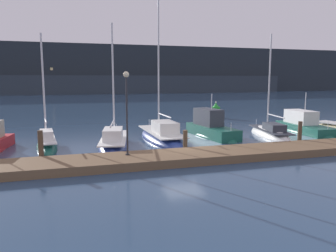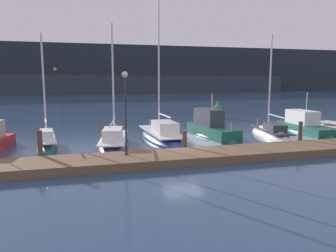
{
  "view_description": "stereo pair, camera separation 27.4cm",
  "coord_description": "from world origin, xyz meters",
  "px_view_note": "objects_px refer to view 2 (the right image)",
  "views": [
    {
      "loc": [
        -6.55,
        -18.94,
        4.56
      ],
      "look_at": [
        0.0,
        3.4,
        1.2
      ],
      "focal_mm": 35.0,
      "sensor_mm": 36.0,
      "label": 1
    },
    {
      "loc": [
        -6.28,
        -19.02,
        4.56
      ],
      "look_at": [
        0.0,
        3.4,
        1.2
      ],
      "focal_mm": 35.0,
      "sensor_mm": 36.0,
      "label": 2
    }
  ],
  "objects_px": {
    "sailboat_berth_7": "(271,135)",
    "dock_lamppost": "(125,100)",
    "sailboat_berth_5": "(162,138)",
    "motorboat_berth_8": "(305,129)",
    "channel_buoy": "(217,112)",
    "sailboat_berth_4": "(114,145)",
    "motorboat_berth_6": "(212,131)",
    "sailboat_berth_3": "(47,146)"
  },
  "relations": [
    {
      "from": "sailboat_berth_3",
      "to": "channel_buoy",
      "type": "distance_m",
      "value": 21.95
    },
    {
      "from": "sailboat_berth_4",
      "to": "motorboat_berth_6",
      "type": "height_order",
      "value": "sailboat_berth_4"
    },
    {
      "from": "motorboat_berth_6",
      "to": "channel_buoy",
      "type": "relative_size",
      "value": 3.38
    },
    {
      "from": "channel_buoy",
      "to": "sailboat_berth_3",
      "type": "bearing_deg",
      "value": -144.84
    },
    {
      "from": "motorboat_berth_6",
      "to": "channel_buoy",
      "type": "height_order",
      "value": "motorboat_berth_6"
    },
    {
      "from": "sailboat_berth_4",
      "to": "sailboat_berth_7",
      "type": "distance_m",
      "value": 12.48
    },
    {
      "from": "motorboat_berth_6",
      "to": "sailboat_berth_5",
      "type": "bearing_deg",
      "value": -175.7
    },
    {
      "from": "channel_buoy",
      "to": "sailboat_berth_5",
      "type": "bearing_deg",
      "value": -129.79
    },
    {
      "from": "sailboat_berth_5",
      "to": "sailboat_berth_7",
      "type": "distance_m",
      "value": 8.77
    },
    {
      "from": "sailboat_berth_7",
      "to": "motorboat_berth_8",
      "type": "relative_size",
      "value": 1.29
    },
    {
      "from": "sailboat_berth_4",
      "to": "channel_buoy",
      "type": "xyz_separation_m",
      "value": [
        13.61,
        13.4,
        0.59
      ]
    },
    {
      "from": "sailboat_berth_4",
      "to": "channel_buoy",
      "type": "distance_m",
      "value": 19.11
    },
    {
      "from": "motorboat_berth_8",
      "to": "channel_buoy",
      "type": "bearing_deg",
      "value": 103.82
    },
    {
      "from": "sailboat_berth_3",
      "to": "sailboat_berth_7",
      "type": "relative_size",
      "value": 0.92
    },
    {
      "from": "dock_lamppost",
      "to": "motorboat_berth_8",
      "type": "bearing_deg",
      "value": 20.49
    },
    {
      "from": "sailboat_berth_5",
      "to": "sailboat_berth_7",
      "type": "xyz_separation_m",
      "value": [
        8.71,
        -1.01,
        -0.06
      ]
    },
    {
      "from": "sailboat_berth_4",
      "to": "dock_lamppost",
      "type": "height_order",
      "value": "sailboat_berth_4"
    },
    {
      "from": "sailboat_berth_4",
      "to": "sailboat_berth_7",
      "type": "xyz_separation_m",
      "value": [
        12.47,
        0.56,
        -0.03
      ]
    },
    {
      "from": "motorboat_berth_8",
      "to": "dock_lamppost",
      "type": "height_order",
      "value": "dock_lamppost"
    },
    {
      "from": "sailboat_berth_3",
      "to": "motorboat_berth_8",
      "type": "bearing_deg",
      "value": 2.26
    },
    {
      "from": "motorboat_berth_6",
      "to": "dock_lamppost",
      "type": "relative_size",
      "value": 1.45
    },
    {
      "from": "sailboat_berth_4",
      "to": "sailboat_berth_7",
      "type": "bearing_deg",
      "value": 2.58
    },
    {
      "from": "sailboat_berth_5",
      "to": "sailboat_berth_7",
      "type": "height_order",
      "value": "sailboat_berth_5"
    },
    {
      "from": "channel_buoy",
      "to": "motorboat_berth_6",
      "type": "bearing_deg",
      "value": -116.19
    },
    {
      "from": "motorboat_berth_8",
      "to": "dock_lamppost",
      "type": "relative_size",
      "value": 1.52
    },
    {
      "from": "sailboat_berth_7",
      "to": "channel_buoy",
      "type": "xyz_separation_m",
      "value": [
        1.15,
        12.84,
        0.62
      ]
    },
    {
      "from": "motorboat_berth_6",
      "to": "dock_lamppost",
      "type": "distance_m",
      "value": 10.5
    },
    {
      "from": "motorboat_berth_6",
      "to": "sailboat_berth_7",
      "type": "height_order",
      "value": "sailboat_berth_7"
    },
    {
      "from": "sailboat_berth_5",
      "to": "dock_lamppost",
      "type": "bearing_deg",
      "value": -120.42
    },
    {
      "from": "sailboat_berth_3",
      "to": "motorboat_berth_6",
      "type": "relative_size",
      "value": 1.25
    },
    {
      "from": "sailboat_berth_5",
      "to": "motorboat_berth_6",
      "type": "xyz_separation_m",
      "value": [
        4.19,
        0.31,
        0.26
      ]
    },
    {
      "from": "sailboat_berth_4",
      "to": "sailboat_berth_5",
      "type": "xyz_separation_m",
      "value": [
        3.76,
        1.57,
        0.03
      ]
    },
    {
      "from": "sailboat_berth_5",
      "to": "dock_lamppost",
      "type": "distance_m",
      "value": 7.77
    },
    {
      "from": "sailboat_berth_7",
      "to": "dock_lamppost",
      "type": "distance_m",
      "value": 13.7
    },
    {
      "from": "sailboat_berth_3",
      "to": "sailboat_berth_4",
      "type": "distance_m",
      "value": 4.4
    },
    {
      "from": "sailboat_berth_7",
      "to": "dock_lamppost",
      "type": "relative_size",
      "value": 1.96
    },
    {
      "from": "motorboat_berth_6",
      "to": "sailboat_berth_7",
      "type": "relative_size",
      "value": 0.74
    },
    {
      "from": "sailboat_berth_3",
      "to": "motorboat_berth_8",
      "type": "height_order",
      "value": "sailboat_berth_3"
    },
    {
      "from": "motorboat_berth_6",
      "to": "dock_lamppost",
      "type": "xyz_separation_m",
      "value": [
        -7.76,
        -6.4,
        3.0
      ]
    },
    {
      "from": "dock_lamppost",
      "to": "motorboat_berth_6",
      "type": "bearing_deg",
      "value": 39.5
    },
    {
      "from": "sailboat_berth_5",
      "to": "dock_lamppost",
      "type": "height_order",
      "value": "sailboat_berth_5"
    },
    {
      "from": "sailboat_berth_4",
      "to": "motorboat_berth_8",
      "type": "height_order",
      "value": "sailboat_berth_4"
    }
  ]
}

